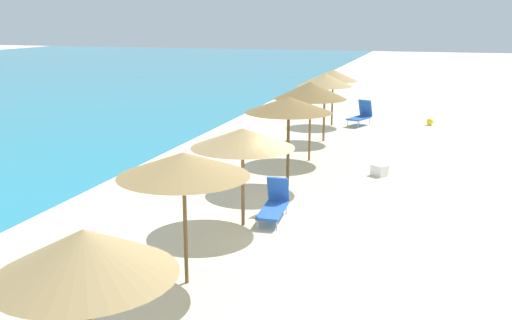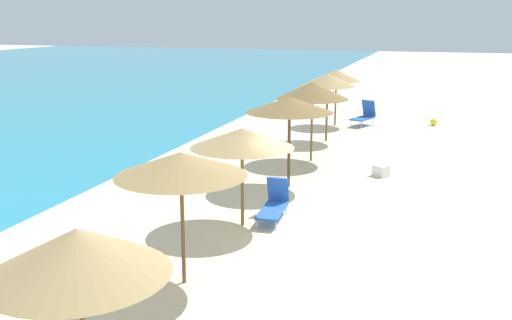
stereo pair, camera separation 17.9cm
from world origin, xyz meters
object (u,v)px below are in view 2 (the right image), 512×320
Objects in this scene: beach_umbrella_4 at (242,138)px; beach_umbrella_5 at (290,105)px; beach_ball at (434,122)px; lounge_chair_1 at (364,115)px; lounge_chair_0 at (274,204)px; beach_umbrella_3 at (181,164)px; beach_umbrella_8 at (336,75)px; beach_umbrella_7 at (328,80)px; beach_umbrella_6 at (312,90)px; beach_umbrella_2 at (78,252)px; cooler_box at (381,171)px.

beach_umbrella_4 is 0.92× the size of beach_umbrella_5.
beach_ball is at bearing -14.57° from beach_umbrella_4.
beach_umbrella_5 is at bearing 106.57° from lounge_chair_1.
beach_umbrella_4 is 1.55× the size of lounge_chair_0.
beach_umbrella_3 is at bearing 77.98° from lounge_chair_0.
beach_umbrella_8 is (14.91, 0.36, 0.17)m from beach_umbrella_4.
beach_umbrella_8 is 5.31m from beach_ball.
beach_umbrella_7 is 10.58m from lounge_chair_0.
beach_umbrella_4 is at bearing 45.68° from lounge_chair_0.
beach_umbrella_8 is (18.45, 0.34, -0.00)m from beach_umbrella_3.
beach_umbrella_6 is at bearing 1.35° from beach_umbrella_5.
beach_umbrella_3 is 0.95× the size of beach_umbrella_5.
lounge_chair_1 is (7.91, -0.87, -2.07)m from beach_umbrella_6.
beach_umbrella_2 is 14.76m from beach_umbrella_6.
cooler_box is at bearing -16.65° from beach_umbrella_3.
beach_umbrella_8 is 5.64× the size of cooler_box.
beach_umbrella_6 reaches higher than beach_umbrella_5.
beach_umbrella_6 is at bearing 62.04° from cooler_box.
beach_umbrella_4 is at bearing -179.84° from beach_umbrella_7.
beach_umbrella_7 is 7.20m from beach_ball.
beach_umbrella_6 is at bearing -176.30° from beach_umbrella_8.
beach_umbrella_3 is 3.54m from beach_umbrella_4.
beach_umbrella_4 is 15.42m from lounge_chair_1.
beach_umbrella_5 is 3.78m from lounge_chair_0.
beach_umbrella_3 is at bearing 4.45° from beach_umbrella_2.
lounge_chair_1 is (0.38, -1.36, -1.91)m from beach_umbrella_8.
beach_umbrella_8 is at bearing 3.70° from beach_umbrella_6.
beach_umbrella_2 is 0.90× the size of beach_umbrella_5.
lounge_chair_0 is at bearing -175.80° from beach_umbrella_6.
beach_umbrella_5 is 8.12× the size of beach_ball.
beach_umbrella_7 reaches higher than beach_ball.
beach_umbrella_2 is 0.97× the size of beach_umbrella_4.
lounge_chair_0 is 1.02× the size of lounge_chair_1.
beach_umbrella_5 is (11.17, 0.07, 0.37)m from beach_umbrella_2.
beach_umbrella_5 is 1.73× the size of lounge_chair_1.
beach_umbrella_8 is (7.54, 0.49, -0.16)m from beach_umbrella_6.
beach_umbrella_6 is at bearing -89.36° from lounge_chair_0.
lounge_chair_0 is (-14.19, -0.98, -2.03)m from beach_umbrella_8.
beach_umbrella_8 is 1.66× the size of lounge_chair_1.
beach_umbrella_7 is at bearing 96.75° from lounge_chair_1.
beach_umbrella_5 is at bearing -1.80° from beach_umbrella_3.
beach_umbrella_4 is at bearing 176.71° from beach_umbrella_5.
lounge_chair_1 is at bearing 11.00° from cooler_box.
beach_umbrella_3 is 1.03× the size of beach_umbrella_4.
beach_umbrella_3 is 0.99× the size of beach_umbrella_8.
beach_umbrella_8 is at bearing 19.52° from cooler_box.
lounge_chair_1 reaches higher than lounge_chair_0.
beach_umbrella_7 reaches higher than beach_umbrella_4.
beach_umbrella_7 is 8.27× the size of beach_ball.
beach_umbrella_6 reaches higher than cooler_box.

